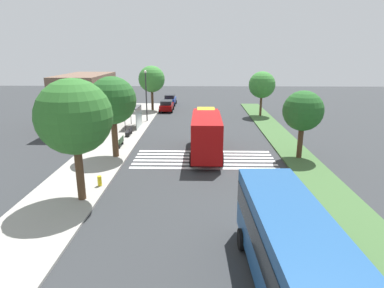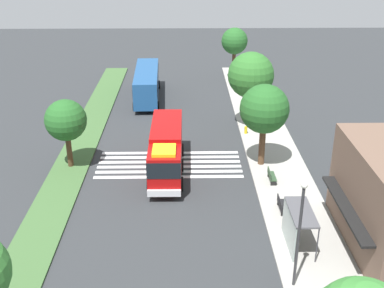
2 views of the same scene
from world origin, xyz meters
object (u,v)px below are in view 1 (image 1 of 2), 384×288
at_px(transit_bus, 298,262).
at_px(sidewalk_tree_west, 74,117).
at_px(fire_truck, 206,131).
at_px(parked_car_mid, 170,100).
at_px(parked_car_west, 167,106).
at_px(street_lamp, 146,92).
at_px(bus_stop_shelter, 136,113).
at_px(median_tree_west, 262,85).
at_px(median_tree_far_west, 303,111).
at_px(sidewalk_tree_east, 152,79).
at_px(bench_near_shelter, 129,131).
at_px(fire_hydrant, 100,181).
at_px(bench_west_of_shelter, 120,142).
at_px(sidewalk_tree_center, 112,101).

relative_size(transit_bus, sidewalk_tree_west, 1.51).
relative_size(fire_truck, parked_car_mid, 2.21).
relative_size(parked_car_west, street_lamp, 0.65).
distance_m(bus_stop_shelter, median_tree_west, 18.12).
xyz_separation_m(parked_car_mid, median_tree_far_west, (-28.74, -13.68, 3.24)).
bearing_deg(sidewalk_tree_east, bench_near_shelter, 178.75).
bearing_deg(fire_hydrant, median_tree_west, -31.07).
relative_size(bus_stop_shelter, sidewalk_tree_west, 0.47).
relative_size(bus_stop_shelter, street_lamp, 0.54).
bearing_deg(street_lamp, transit_bus, -162.30).
bearing_deg(bench_west_of_shelter, fire_truck, -101.50).
bearing_deg(median_tree_west, median_tree_far_west, -180.00).
xyz_separation_m(fire_truck, bench_near_shelter, (5.95, 8.21, -1.49)).
relative_size(street_lamp, median_tree_far_west, 1.13).
bearing_deg(parked_car_mid, bus_stop_shelter, 172.32).
distance_m(parked_car_west, median_tree_far_west, 26.64).
height_order(parked_car_mid, fire_hydrant, parked_car_mid).
relative_size(parked_car_mid, sidewalk_tree_center, 0.64).
bearing_deg(sidewalk_tree_east, fire_hydrant, -179.03).
distance_m(transit_bus, bus_stop_shelter, 30.66).
distance_m(sidewalk_tree_center, median_tree_far_west, 15.90).
distance_m(parked_car_west, bench_west_of_shelter, 19.86).
height_order(fire_truck, fire_hydrant, fire_truck).
relative_size(sidewalk_tree_west, median_tree_west, 1.21).
xyz_separation_m(fire_truck, bus_stop_shelter, (9.95, 8.19, -0.20)).
relative_size(parked_car_west, bus_stop_shelter, 1.20).
xyz_separation_m(fire_truck, median_tree_west, (17.67, -8.01, 2.34)).
height_order(fire_truck, sidewalk_tree_east, sidewalk_tree_east).
bearing_deg(parked_car_west, sidewalk_tree_west, 176.13).
height_order(parked_car_west, parked_car_mid, parked_car_mid).
relative_size(fire_truck, sidewalk_tree_east, 1.44).
bearing_deg(sidewalk_tree_center, sidewalk_tree_east, -0.00).
bearing_deg(fire_truck, transit_bus, -171.04).
bearing_deg(median_tree_west, bench_near_shelter, 125.85).
distance_m(transit_bus, bench_near_shelter, 27.01).
relative_size(fire_truck, fire_hydrant, 13.79).
xyz_separation_m(transit_bus, sidewalk_tree_east, (40.31, 10.70, 2.81)).
relative_size(parked_car_mid, fire_hydrant, 6.24).
distance_m(bus_stop_shelter, street_lamp, 4.25).
height_order(transit_bus, sidewalk_tree_west, sidewalk_tree_west).
xyz_separation_m(parked_car_west, fire_hydrant, (-29.22, 1.70, -0.38)).
bearing_deg(bench_west_of_shelter, parked_car_west, -7.36).
distance_m(bus_stop_shelter, median_tree_far_west, 19.83).
relative_size(median_tree_far_west, fire_hydrant, 8.19).
relative_size(fire_truck, bench_near_shelter, 6.03).
distance_m(transit_bus, median_tree_far_west, 18.28).
xyz_separation_m(transit_bus, bench_near_shelter, (24.61, 11.04, -1.44)).
relative_size(street_lamp, sidewalk_tree_center, 0.94).
distance_m(bench_near_shelter, fire_hydrant, 13.83).
xyz_separation_m(sidewalk_tree_west, median_tree_far_west, (8.65, -15.88, -1.14)).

